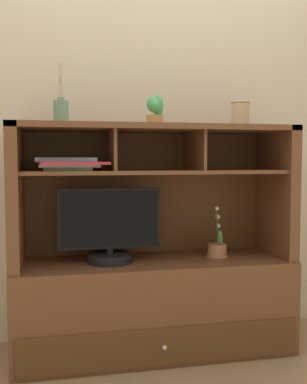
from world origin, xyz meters
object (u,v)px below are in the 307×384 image
(tv_monitor, at_px, (110,231))
(diffuser_bottle, at_px, (61,112))
(ceramic_vase, at_px, (240,114))
(media_console, at_px, (153,279))
(potted_succulent, at_px, (156,111))
(magazine_stack_left, at_px, (69,164))
(potted_orchid, at_px, (217,249))

(tv_monitor, xyz_separation_m, diffuser_bottle, (-0.25, 0.04, 0.64))
(diffuser_bottle, height_order, ceramic_vase, diffuser_bottle)
(media_console, xyz_separation_m, potted_succulent, (0.00, -0.04, 0.93))
(tv_monitor, height_order, potted_succulent, potted_succulent)
(tv_monitor, relative_size, ceramic_vase, 3.86)
(magazine_stack_left, bearing_deg, potted_orchid, 4.26)
(media_console, relative_size, magazine_stack_left, 4.01)
(diffuser_bottle, bearing_deg, potted_succulent, -6.18)
(magazine_stack_left, distance_m, diffuser_bottle, 0.29)
(tv_monitor, xyz_separation_m, potted_succulent, (0.25, -0.01, 0.65))
(media_console, xyz_separation_m, diffuser_bottle, (-0.49, 0.02, 0.92))
(media_console, xyz_separation_m, tv_monitor, (-0.25, -0.03, 0.29))
(potted_orchid, relative_size, diffuser_bottle, 0.90)
(potted_orchid, relative_size, ceramic_vase, 2.04)
(potted_orchid, xyz_separation_m, magazine_stack_left, (-0.83, -0.06, 0.49))
(media_console, relative_size, ceramic_vase, 10.67)
(media_console, bearing_deg, potted_orchid, -0.60)
(diffuser_bottle, bearing_deg, ceramic_vase, -2.65)
(magazine_stack_left, bearing_deg, ceramic_vase, 2.12)
(magazine_stack_left, height_order, ceramic_vase, ceramic_vase)
(media_console, height_order, tv_monitor, media_console)
(potted_succulent, bearing_deg, tv_monitor, 177.85)
(media_console, distance_m, potted_succulent, 0.93)
(tv_monitor, bearing_deg, media_console, 6.81)
(media_console, bearing_deg, diffuser_bottle, 178.23)
(potted_succulent, bearing_deg, diffuser_bottle, 173.82)
(tv_monitor, bearing_deg, ceramic_vase, -0.09)
(potted_orchid, height_order, diffuser_bottle, diffuser_bottle)
(tv_monitor, xyz_separation_m, ceramic_vase, (0.74, -0.00, 0.64))
(diffuser_bottle, bearing_deg, potted_orchid, -1.26)
(potted_orchid, height_order, ceramic_vase, ceramic_vase)
(magazine_stack_left, distance_m, potted_succulent, 0.54)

